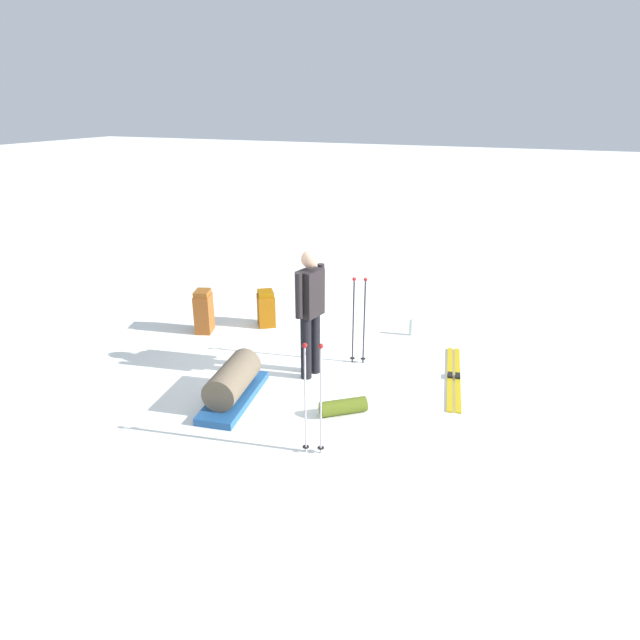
{
  "coord_description": "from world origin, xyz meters",
  "views": [
    {
      "loc": [
        -2.62,
        6.26,
        3.4
      ],
      "look_at": [
        0.0,
        0.0,
        0.7
      ],
      "focal_mm": 31.03,
      "sensor_mm": 36.0,
      "label": 1
    }
  ],
  "objects": [
    {
      "name": "ground_plane",
      "position": [
        0.0,
        0.0,
        0.0
      ],
      "size": [
        80.0,
        80.0,
        0.0
      ],
      "primitive_type": "plane",
      "color": "white"
    },
    {
      "name": "skier_standing",
      "position": [
        0.03,
        0.24,
        0.95
      ],
      "size": [
        0.28,
        0.56,
        1.7
      ],
      "color": "black",
      "rests_on": "ground_plane"
    },
    {
      "name": "ski_pair_near",
      "position": [
        -1.74,
        -0.4,
        0.01
      ],
      "size": [
        0.49,
        1.83,
        0.05
      ],
      "color": "gold",
      "rests_on": "ground_plane"
    },
    {
      "name": "backpack_large_dark",
      "position": [
        2.17,
        -0.47,
        0.33
      ],
      "size": [
        0.34,
        0.39,
        0.68
      ],
      "color": "brown",
      "rests_on": "ground_plane"
    },
    {
      "name": "backpack_bright",
      "position": [
        1.39,
        -1.08,
        0.29
      ],
      "size": [
        0.39,
        0.4,
        0.59
      ],
      "color": "#8E4E0A",
      "rests_on": "ground_plane"
    },
    {
      "name": "ski_poles_planted_near",
      "position": [
        -0.69,
        1.83,
        0.69
      ],
      "size": [
        0.22,
        0.11,
        1.24
      ],
      "color": "#B9ADB9",
      "rests_on": "ground_plane"
    },
    {
      "name": "ski_poles_planted_far",
      "position": [
        -0.42,
        -0.35,
        0.69
      ],
      "size": [
        0.21,
        0.11,
        1.24
      ],
      "color": "#231F2C",
      "rests_on": "ground_plane"
    },
    {
      "name": "gear_sled",
      "position": [
        0.63,
        1.22,
        0.22
      ],
      "size": [
        0.65,
        1.36,
        0.49
      ],
      "color": "#1D4D8A",
      "rests_on": "ground_plane"
    },
    {
      "name": "sleeping_mat_rolled",
      "position": [
        -0.71,
        1.0,
        0.09
      ],
      "size": [
        0.54,
        0.48,
        0.18
      ],
      "primitive_type": "cylinder",
      "rotation": [
        0.0,
        1.57,
        0.67
      ],
      "color": "#506019",
      "rests_on": "ground_plane"
    },
    {
      "name": "thermos_bottle",
      "position": [
        -0.87,
        -1.59,
        0.13
      ],
      "size": [
        0.07,
        0.07,
        0.26
      ],
      "primitive_type": "cylinder",
      "color": "#AFBDB8",
      "rests_on": "ground_plane"
    }
  ]
}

